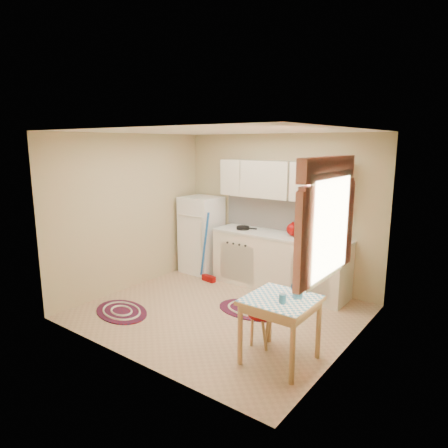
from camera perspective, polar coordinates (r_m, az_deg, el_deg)
The scene contains 14 objects.
room_shell at distance 5.45m, azimuth 2.22°, elevation 3.54°, with size 3.64×3.60×2.52m.
fridge at distance 7.32m, azimuth -3.23°, elevation -1.54°, with size 0.65×0.60×1.40m, color white.
broom at distance 6.81m, azimuth -2.24°, elevation -3.40°, with size 0.28×0.12×1.20m, color blue, non-canonical shape.
base_cabinets at distance 6.56m, azimuth 7.84°, elevation -5.54°, with size 2.25×0.60×0.88m, color silver.
countertop at distance 6.44m, azimuth 7.95°, elevation -1.62°, with size 2.27×0.62×0.04m, color silver.
frying_pan at distance 6.73m, azimuth 2.71°, elevation -0.56°, with size 0.22×0.22×0.05m, color black.
red_kettle at distance 6.31m, azimuth 9.78°, elevation -0.76°, with size 0.22×0.20×0.22m, color #830504, non-canonical shape.
red_canister at distance 6.28m, azimuth 10.42°, elevation -1.10°, with size 0.12×0.12×0.16m, color #830504.
table at distance 4.51m, azimuth 7.99°, elevation -14.79°, with size 0.72×0.72×0.72m, color tan.
stool at distance 4.84m, azimuth 5.33°, elevation -14.78°, with size 0.32×0.32×0.42m, color #830504.
coffee_pot at distance 4.36m, azimuth 10.51°, elevation -8.77°, with size 0.13×0.11×0.27m, color #2C6187, non-canonical shape.
mug at distance 4.23m, azimuth 8.36°, elevation -10.55°, with size 0.07×0.07×0.10m, color #2C6187.
rug_center at distance 5.85m, azimuth 4.26°, elevation -12.11°, with size 1.06×0.71×0.02m, color maroon, non-canonical shape.
rug_left at distance 5.96m, azimuth -14.43°, elevation -12.02°, with size 0.95×0.63×0.02m, color maroon, non-canonical shape.
Camera 1 is at (3.21, -4.21, 2.35)m, focal length 32.00 mm.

